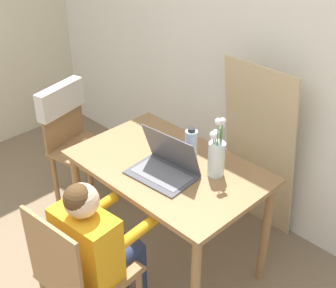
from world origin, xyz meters
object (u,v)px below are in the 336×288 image
Objects in this scene: chair_spare at (71,126)px; laptop at (166,165)px; person_seated at (96,240)px; flower_vase at (217,154)px; chair_occupied at (79,277)px; water_bottle at (191,144)px.

laptop is at bearing -106.78° from chair_spare.
person_seated is 0.56m from laptop.
chair_spare is at bearing -174.13° from flower_vase.
chair_occupied is 1.29m from chair_spare.
laptop is 1.05× the size of flower_vase.
chair_occupied is at bearing 90.00° from person_seated.
person_seated reaches higher than laptop.
chair_occupied is 0.99× the size of chair_spare.
chair_spare reaches higher than chair_occupied.
water_bottle is at bearing 86.67° from laptop.
laptop is (1.01, -0.06, 0.19)m from chair_spare.
flower_vase is 1.80× the size of water_bottle.
flower_vase reaches higher than water_bottle.
chair_spare is (-1.07, 0.71, 0.14)m from chair_occupied.
chair_spare is 1.04m from water_bottle.
chair_spare is 0.91× the size of person_seated.
water_bottle reaches higher than chair_spare.
water_bottle is (-0.00, 0.21, 0.04)m from laptop.
person_seated is 0.76m from water_bottle.
flower_vase is at bearing -104.83° from chair_occupied.
laptop is 0.28m from flower_vase.
chair_occupied is 2.49× the size of flower_vase.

